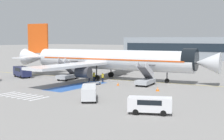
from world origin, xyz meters
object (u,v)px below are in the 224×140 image
boarding_stairs_forward (146,80)px  traffic_cone_0 (118,84)px  airliner (108,60)px  fuel_tanker (138,61)px  ground_crew_1 (89,77)px  traffic_cone_1 (158,89)px  service_van_2 (22,71)px  baggage_cart (93,83)px  boarding_stairs_aft (68,75)px  service_van_0 (89,92)px  service_van_3 (150,104)px  ground_crew_0 (94,76)px  ground_crew_2 (103,77)px

boarding_stairs_forward → traffic_cone_0: bearing=-152.3°
airliner → fuel_tanker: 26.16m
airliner → ground_crew_1: 6.51m
traffic_cone_0 → traffic_cone_1: size_ratio=0.84×
service_van_2 → baggage_cart: (18.73, -0.24, -1.08)m
boarding_stairs_aft → service_van_2: size_ratio=0.97×
boarding_stairs_aft → service_van_0: (16.07, -13.91, 0.08)m
service_van_3 → ground_crew_1: bearing=-151.0°
service_van_0 → traffic_cone_0: service_van_0 is taller
airliner → service_van_2: size_ratio=7.72×
service_van_3 → ground_crew_0: size_ratio=2.80×
service_van_0 → boarding_stairs_aft: bearing=102.7°
ground_crew_2 → traffic_cone_0: bearing=-112.1°
service_van_0 → ground_crew_2: (-8.27, 14.89, -0.10)m
traffic_cone_1 → fuel_tanker: bearing=123.1°
service_van_3 → traffic_cone_1: size_ratio=7.67×
airliner → fuel_tanker: airliner is taller
service_van_0 → ground_crew_0: size_ratio=2.95×
ground_crew_2 → traffic_cone_1: bearing=-104.9°
ground_crew_1 → traffic_cone_1: 14.88m
service_van_0 → ground_crew_1: bearing=91.2°
airliner → boarding_stairs_aft: 8.57m
service_van_2 → ground_crew_2: size_ratio=3.14×
boarding_stairs_forward → service_van_2: size_ratio=0.97×
fuel_tanker → ground_crew_1: size_ratio=5.73×
ground_crew_2 → ground_crew_0: bearing=80.5°
ground_crew_1 → traffic_cone_0: 6.55m
service_van_2 → service_van_0: bearing=-94.8°
fuel_tanker → traffic_cone_0: (13.12, -31.22, -1.58)m
fuel_tanker → service_van_0: bearing=-155.4°
baggage_cart → ground_crew_0: size_ratio=1.63×
baggage_cart → ground_crew_1: bearing=157.1°
service_van_3 → airliner: bearing=-160.4°
baggage_cart → ground_crew_2: 3.60m
service_van_3 → baggage_cart: service_van_3 is taller
airliner → service_van_2: 18.52m
fuel_tanker → service_van_0: size_ratio=1.95×
service_van_2 → traffic_cone_0: 22.97m
airliner → ground_crew_0: bearing=-15.8°
ground_crew_1 → service_van_0: bearing=147.5°
traffic_cone_0 → boarding_stairs_aft: bearing=176.2°
ground_crew_2 → fuel_tanker: bearing=15.9°
service_van_0 → service_van_3: service_van_0 is taller
ground_crew_0 → ground_crew_2: ground_crew_0 is taller
fuel_tanker → traffic_cone_0: size_ratio=18.77×
airliner → boarding_stairs_aft: airliner is taller
traffic_cone_0 → airliner: bearing=135.5°
service_van_0 → ground_crew_0: bearing=88.3°
traffic_cone_0 → traffic_cone_1: 8.40m
baggage_cart → traffic_cone_1: 12.43m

